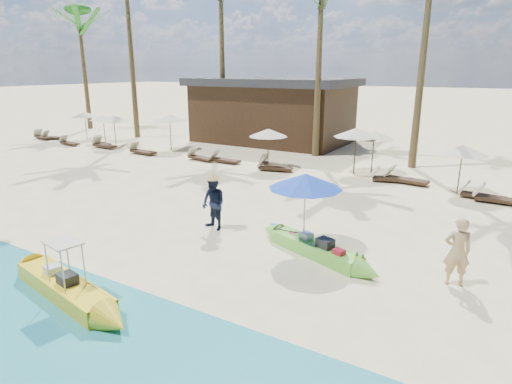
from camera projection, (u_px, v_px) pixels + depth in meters
The scene contains 31 objects.
ground at pixel (221, 256), 11.64m from camera, with size 240.00×240.00×0.00m, color #FBEEB9.
wet_sand_strip at pixel (57, 359), 7.51m from camera, with size 240.00×4.50×0.01m, color tan.
green_canoe at pixel (314, 248), 11.64m from camera, with size 4.54×1.91×0.60m.
yellow_canoe at pixel (64, 287), 9.52m from camera, with size 5.27×1.28×1.38m.
tourist at pixel (457, 251), 9.90m from camera, with size 0.61×0.40×1.67m, color tan.
vendor_green at pixel (213, 203), 13.37m from camera, with size 0.83×0.65×1.71m, color #131C35.
blue_umbrella at pixel (305, 181), 11.60m from camera, with size 2.03×2.03×2.18m.
resort_parasol_0 at pixel (84, 114), 30.70m from camera, with size 1.89×1.89×1.95m.
lounger_0_left at pixel (42, 136), 30.91m from camera, with size 1.94×0.88×0.63m.
lounger_0_right at pixel (53, 137), 30.84m from camera, with size 1.72×0.90×0.56m.
resort_parasol_1 at pixel (103, 117), 29.47m from camera, with size 1.81×1.81×1.87m.
lounger_1_left at pixel (69, 142), 28.48m from camera, with size 1.67×0.64×0.55m.
lounger_1_right at pixel (101, 143), 28.33m from camera, with size 1.73×0.87×0.56m.
resort_parasol_2 at pixel (114, 118), 27.37m from camera, with size 1.99×1.99×2.05m.
lounger_2_left at pixel (103, 145), 27.48m from camera, with size 1.91×0.72×0.64m.
resort_parasol_3 at pixel (170, 118), 26.42m from camera, with size 2.15×2.15×2.22m.
lounger_3_left at pixel (142, 151), 25.49m from camera, with size 1.91×0.71×0.64m.
lounger_3_right at pixel (200, 157), 23.77m from camera, with size 1.80×0.78×0.59m.
resort_parasol_4 at pixel (268, 133), 21.40m from camera, with size 1.97×1.97×2.03m.
lounger_4_left at pixel (224, 159), 23.13m from camera, with size 1.74×0.57×0.59m.
lounger_4_right at pixel (273, 164), 21.99m from camera, with size 1.87×0.96×0.61m.
resort_parasol_5 at pixel (356, 132), 20.35m from camera, with size 2.14×2.14×2.21m.
lounger_5_left at pixel (273, 167), 21.26m from camera, with size 1.84×0.96×0.60m.
resort_parasol_6 at pixel (374, 135), 20.44m from camera, with size 2.01×2.01×2.07m.
lounger_6_left at pixel (389, 178), 19.19m from camera, with size 1.91×1.03×0.62m.
lounger_6_right at pixel (404, 178), 19.00m from camera, with size 1.96×0.80×0.65m.
resort_parasol_7 at pixel (463, 150), 17.07m from camera, with size 1.93×1.93×1.99m.
lounger_7_left at pixel (497, 198), 16.16m from camera, with size 1.88×0.61×0.63m.
lounger_7_right at pixel (480, 194), 16.68m from camera, with size 1.71×0.63×0.57m.
palm_0 at pixel (80, 27), 34.28m from camera, with size 2.08×2.08×9.90m.
pavilion_west at pixel (273, 110), 29.40m from camera, with size 10.80×6.60×4.30m.
Camera 1 is at (6.29, -8.70, 4.91)m, focal length 30.00 mm.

